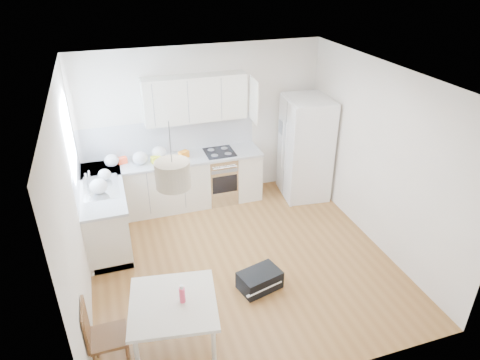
{
  "coord_description": "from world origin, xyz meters",
  "views": [
    {
      "loc": [
        -1.56,
        -4.72,
        3.99
      ],
      "look_at": [
        0.12,
        0.4,
        1.11
      ],
      "focal_mm": 32.0,
      "sensor_mm": 36.0,
      "label": 1
    }
  ],
  "objects_px": {
    "refrigerator": "(306,148)",
    "dining_table": "(173,307)",
    "dining_chair": "(108,335)",
    "gym_bag": "(260,280)"
  },
  "relations": [
    {
      "from": "refrigerator",
      "to": "dining_table",
      "type": "bearing_deg",
      "value": -129.44
    },
    {
      "from": "dining_chair",
      "to": "refrigerator",
      "type": "bearing_deg",
      "value": 37.99
    },
    {
      "from": "dining_table",
      "to": "dining_chair",
      "type": "height_order",
      "value": "dining_chair"
    },
    {
      "from": "refrigerator",
      "to": "gym_bag",
      "type": "relative_size",
      "value": 3.34
    },
    {
      "from": "dining_table",
      "to": "dining_chair",
      "type": "distance_m",
      "value": 0.72
    },
    {
      "from": "gym_bag",
      "to": "dining_chair",
      "type": "bearing_deg",
      "value": -175.96
    },
    {
      "from": "gym_bag",
      "to": "dining_table",
      "type": "bearing_deg",
      "value": -166.34
    },
    {
      "from": "refrigerator",
      "to": "gym_bag",
      "type": "xyz_separation_m",
      "value": [
        -1.67,
        -2.18,
        -0.78
      ]
    },
    {
      "from": "dining_chair",
      "to": "gym_bag",
      "type": "bearing_deg",
      "value": 18.48
    },
    {
      "from": "dining_chair",
      "to": "gym_bag",
      "type": "distance_m",
      "value": 2.07
    }
  ]
}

